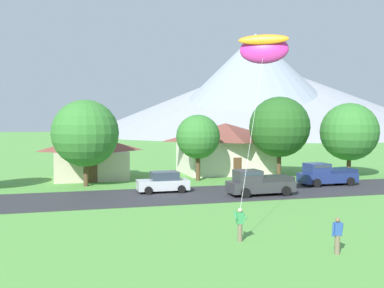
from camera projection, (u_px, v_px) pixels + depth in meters
name	position (u px, v px, depth m)	size (l,w,h in m)	color
road_strip	(163.00, 196.00, 35.77)	(160.00, 7.65, 0.08)	#2D2D33
mountain_central_ridge	(255.00, 85.00, 157.94)	(72.25, 72.25, 35.12)	gray
mountain_east_ridge	(262.00, 98.00, 177.79)	(137.33, 137.33, 27.48)	#8E939E
house_leftmost	(91.00, 156.00, 46.26)	(7.64, 6.74, 4.37)	beige
house_left_center	(225.00, 147.00, 51.34)	(10.37, 8.25, 5.55)	beige
tree_near_left	(198.00, 137.00, 44.61)	(4.31, 4.31, 6.47)	#4C3823
tree_left_of_center	(349.00, 132.00, 47.27)	(5.98, 5.98, 7.70)	#4C3823
tree_right_of_center	(85.00, 133.00, 40.88)	(6.01, 6.01, 7.78)	#4C3823
tree_near_right	(279.00, 127.00, 46.59)	(6.19, 6.19, 8.32)	#4C3823
parked_car_silver_mid_west	(163.00, 182.00, 37.42)	(4.20, 2.09, 1.68)	#B7BCC1
pickup_truck_navy_west_side	(326.00, 174.00, 41.29)	(5.21, 2.35, 1.99)	navy
pickup_truck_charcoal_east_side	(259.00, 183.00, 35.98)	(5.22, 2.37, 1.99)	#333338
kite_flyer_with_kite	(264.00, 51.00, 27.87)	(5.41, 6.59, 11.33)	#70604C
watcher_person	(337.00, 235.00, 20.58)	(0.56, 0.24, 1.68)	#70604C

